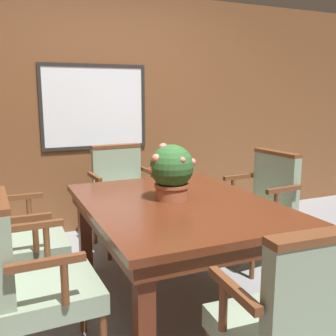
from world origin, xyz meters
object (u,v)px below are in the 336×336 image
chair_head_near (295,321)px  chair_head_far (122,191)px  potted_plant (172,171)px  chair_left_near (33,276)px  chair_right_far (263,202)px  chair_left_far (15,233)px  dining_table (177,215)px

chair_head_near → chair_head_far: size_ratio=1.00×
chair_head_far → potted_plant: bearing=-92.3°
chair_head_near → chair_head_far: (-0.01, 2.35, 0.00)m
chair_left_near → chair_right_far: bearing=-72.6°
chair_right_far → potted_plant: bearing=-79.8°
chair_left_far → chair_head_near: same height
chair_head_far → dining_table: bearing=-91.9°
dining_table → chair_left_near: (-0.96, -0.33, -0.10)m
chair_right_far → chair_head_far: size_ratio=1.00×
dining_table → chair_left_far: bearing=159.9°
chair_head_near → potted_plant: bearing=-87.5°
chair_right_far → chair_head_near: 1.80m
chair_head_far → potted_plant: (0.02, -1.11, 0.40)m
chair_right_far → potted_plant: size_ratio=2.50×
chair_head_near → chair_left_far: bearing=-54.5°
dining_table → chair_left_near: size_ratio=1.63×
chair_head_near → potted_plant: size_ratio=2.50×
chair_right_far → chair_left_near: (-1.92, -0.66, 0.00)m
chair_left_far → potted_plant: bearing=-106.3°
chair_left_far → potted_plant: size_ratio=2.50×
potted_plant → dining_table: bearing=-80.8°
chair_right_far → chair_head_near: bearing=-38.0°
chair_left_far → chair_head_near: 1.84m
chair_left_far → chair_right_far: same height
dining_table → chair_head_near: bearing=-91.1°
dining_table → chair_head_far: (-0.03, 1.17, -0.10)m
chair_left_far → chair_right_far: (1.97, -0.04, 0.00)m
dining_table → chair_head_near: 1.19m
chair_right_far → chair_head_far: (-0.99, 0.84, 0.00)m
dining_table → chair_left_near: bearing=-161.0°
chair_right_far → chair_left_near: size_ratio=1.00×
dining_table → chair_head_near: (-0.02, -1.18, -0.10)m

